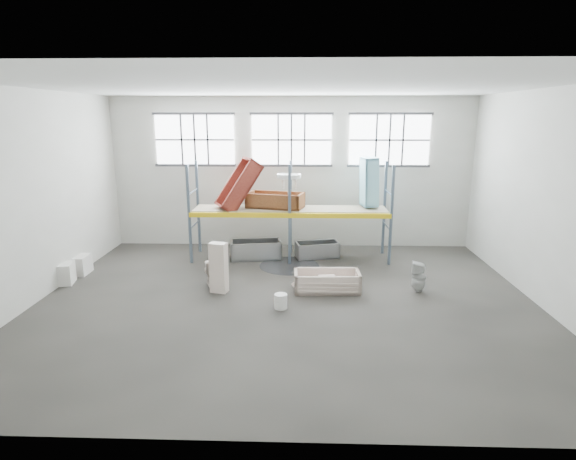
{
  "coord_description": "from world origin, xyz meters",
  "views": [
    {
      "loc": [
        0.4,
        -10.44,
        4.37
      ],
      "look_at": [
        0.0,
        1.5,
        1.4
      ],
      "focal_mm": 28.73,
      "sensor_mm": 36.0,
      "label": 1
    }
  ],
  "objects_px": {
    "toilet_beige": "(212,271)",
    "rust_tub_flat": "(275,200)",
    "steel_tub_right": "(317,250)",
    "toilet_white": "(419,277)",
    "carton_near": "(60,274)",
    "cistern_tall": "(219,268)",
    "bathtub_beige": "(327,281)",
    "bucket": "(281,301)",
    "blue_tub_upright": "(369,182)",
    "steel_tub_left": "(256,250)"
  },
  "relations": [
    {
      "from": "cistern_tall",
      "to": "blue_tub_upright",
      "type": "distance_m",
      "value": 5.51
    },
    {
      "from": "toilet_beige",
      "to": "carton_near",
      "type": "xyz_separation_m",
      "value": [
        -4.09,
        0.02,
        -0.12
      ]
    },
    {
      "from": "bucket",
      "to": "steel_tub_left",
      "type": "bearing_deg",
      "value": 104.14
    },
    {
      "from": "bucket",
      "to": "rust_tub_flat",
      "type": "bearing_deg",
      "value": 95.11
    },
    {
      "from": "toilet_beige",
      "to": "rust_tub_flat",
      "type": "relative_size",
      "value": 0.46
    },
    {
      "from": "bathtub_beige",
      "to": "bucket",
      "type": "distance_m",
      "value": 1.64
    },
    {
      "from": "toilet_beige",
      "to": "blue_tub_upright",
      "type": "bearing_deg",
      "value": -169.71
    },
    {
      "from": "cistern_tall",
      "to": "toilet_white",
      "type": "distance_m",
      "value": 5.08
    },
    {
      "from": "blue_tub_upright",
      "to": "carton_near",
      "type": "relative_size",
      "value": 2.29
    },
    {
      "from": "toilet_beige",
      "to": "toilet_white",
      "type": "distance_m",
      "value": 5.34
    },
    {
      "from": "rust_tub_flat",
      "to": "carton_near",
      "type": "xyz_separation_m",
      "value": [
        -5.6,
        -2.62,
        -1.54
      ]
    },
    {
      "from": "steel_tub_left",
      "to": "carton_near",
      "type": "bearing_deg",
      "value": -154.11
    },
    {
      "from": "rust_tub_flat",
      "to": "blue_tub_upright",
      "type": "relative_size",
      "value": 1.15
    },
    {
      "from": "bathtub_beige",
      "to": "steel_tub_left",
      "type": "relative_size",
      "value": 1.07
    },
    {
      "from": "rust_tub_flat",
      "to": "bucket",
      "type": "bearing_deg",
      "value": -84.89
    },
    {
      "from": "cistern_tall",
      "to": "carton_near",
      "type": "relative_size",
      "value": 1.99
    },
    {
      "from": "cistern_tall",
      "to": "steel_tub_right",
      "type": "bearing_deg",
      "value": 64.39
    },
    {
      "from": "toilet_white",
      "to": "rust_tub_flat",
      "type": "distance_m",
      "value": 5.0
    },
    {
      "from": "toilet_white",
      "to": "blue_tub_upright",
      "type": "bearing_deg",
      "value": -153.68
    },
    {
      "from": "steel_tub_right",
      "to": "bathtub_beige",
      "type": "bearing_deg",
      "value": -86.66
    },
    {
      "from": "cistern_tall",
      "to": "rust_tub_flat",
      "type": "distance_m",
      "value": 3.51
    },
    {
      "from": "cistern_tall",
      "to": "bucket",
      "type": "xyz_separation_m",
      "value": [
        1.62,
        -0.99,
        -0.47
      ]
    },
    {
      "from": "bathtub_beige",
      "to": "blue_tub_upright",
      "type": "distance_m",
      "value": 3.94
    },
    {
      "from": "blue_tub_upright",
      "to": "carton_near",
      "type": "height_order",
      "value": "blue_tub_upright"
    },
    {
      "from": "bucket",
      "to": "toilet_white",
      "type": "bearing_deg",
      "value": 18.61
    },
    {
      "from": "toilet_beige",
      "to": "blue_tub_upright",
      "type": "relative_size",
      "value": 0.53
    },
    {
      "from": "toilet_beige",
      "to": "rust_tub_flat",
      "type": "xyz_separation_m",
      "value": [
        1.51,
        2.64,
        1.42
      ]
    },
    {
      "from": "bathtub_beige",
      "to": "toilet_white",
      "type": "xyz_separation_m",
      "value": [
        2.33,
        -0.03,
        0.15
      ]
    },
    {
      "from": "bucket",
      "to": "blue_tub_upright",
      "type": "bearing_deg",
      "value": 58.89
    },
    {
      "from": "bathtub_beige",
      "to": "rust_tub_flat",
      "type": "distance_m",
      "value": 3.6
    },
    {
      "from": "toilet_white",
      "to": "carton_near",
      "type": "xyz_separation_m",
      "value": [
        -9.42,
        0.28,
        -0.12
      ]
    },
    {
      "from": "toilet_beige",
      "to": "steel_tub_left",
      "type": "bearing_deg",
      "value": -132.11
    },
    {
      "from": "steel_tub_left",
      "to": "blue_tub_upright",
      "type": "bearing_deg",
      "value": 5.27
    },
    {
      "from": "steel_tub_right",
      "to": "toilet_white",
      "type": "bearing_deg",
      "value": -49.19
    },
    {
      "from": "bathtub_beige",
      "to": "carton_near",
      "type": "relative_size",
      "value": 2.58
    },
    {
      "from": "blue_tub_upright",
      "to": "carton_near",
      "type": "distance_m",
      "value": 9.17
    },
    {
      "from": "cistern_tall",
      "to": "carton_near",
      "type": "height_order",
      "value": "cistern_tall"
    },
    {
      "from": "toilet_beige",
      "to": "steel_tub_left",
      "type": "xyz_separation_m",
      "value": [
        0.9,
        2.44,
        -0.11
      ]
    },
    {
      "from": "toilet_white",
      "to": "blue_tub_upright",
      "type": "xyz_separation_m",
      "value": [
        -0.93,
        3.02,
        2.0
      ]
    },
    {
      "from": "rust_tub_flat",
      "to": "toilet_beige",
      "type": "bearing_deg",
      "value": -119.79
    },
    {
      "from": "cistern_tall",
      "to": "rust_tub_flat",
      "type": "relative_size",
      "value": 0.75
    },
    {
      "from": "steel_tub_left",
      "to": "rust_tub_flat",
      "type": "xyz_separation_m",
      "value": [
        0.61,
        0.2,
        1.53
      ]
    },
    {
      "from": "toilet_white",
      "to": "bucket",
      "type": "distance_m",
      "value": 3.65
    },
    {
      "from": "toilet_beige",
      "to": "blue_tub_upright",
      "type": "xyz_separation_m",
      "value": [
        4.4,
        2.76,
        2.0
      ]
    },
    {
      "from": "cistern_tall",
      "to": "steel_tub_left",
      "type": "xyz_separation_m",
      "value": [
        0.64,
        2.87,
        -0.36
      ]
    },
    {
      "from": "bathtub_beige",
      "to": "bucket",
      "type": "relative_size",
      "value": 4.79
    },
    {
      "from": "rust_tub_flat",
      "to": "cistern_tall",
      "type": "bearing_deg",
      "value": -112.2
    },
    {
      "from": "carton_near",
      "to": "bucket",
      "type": "bearing_deg",
      "value": -13.57
    },
    {
      "from": "toilet_beige",
      "to": "bathtub_beige",
      "type": "bearing_deg",
      "value": 153.76
    },
    {
      "from": "steel_tub_left",
      "to": "rust_tub_flat",
      "type": "height_order",
      "value": "rust_tub_flat"
    }
  ]
}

